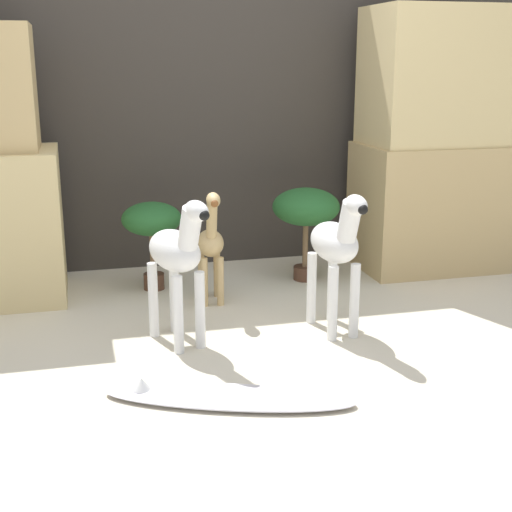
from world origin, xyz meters
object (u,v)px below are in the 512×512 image
at_px(zebra_right, 336,247).
at_px(potted_palm_back, 152,223).
at_px(giraffe_figurine, 211,243).
at_px(zebra_left, 178,256).
at_px(surfboard, 226,396).
at_px(potted_palm_front, 306,210).

distance_m(zebra_right, potted_palm_back, 1.20).
bearing_deg(giraffe_figurine, potted_palm_back, 130.95).
bearing_deg(zebra_left, surfboard, -81.94).
distance_m(zebra_right, potted_palm_front, 0.87).
bearing_deg(zebra_right, giraffe_figurine, 131.27).
height_order(potted_palm_back, surfboard, potted_palm_back).
bearing_deg(zebra_right, potted_palm_back, 131.15).
xyz_separation_m(zebra_right, potted_palm_back, (-0.79, 0.91, -0.03)).
bearing_deg(potted_palm_back, zebra_left, -88.31).
distance_m(giraffe_figurine, surfboard, 1.23).
height_order(zebra_left, potted_palm_back, zebra_left).
relative_size(zebra_left, giraffe_figurine, 1.12).
bearing_deg(surfboard, potted_palm_back, 94.39).
relative_size(giraffe_figurine, surfboard, 0.63).
xyz_separation_m(giraffe_figurine, potted_palm_back, (-0.28, 0.33, 0.06)).
xyz_separation_m(zebra_left, potted_palm_front, (0.89, 0.83, 0.00)).
bearing_deg(potted_palm_back, giraffe_figurine, -49.05).
xyz_separation_m(zebra_right, potted_palm_front, (0.13, 0.87, 0.00)).
distance_m(potted_palm_front, potted_palm_back, 0.92).
relative_size(zebra_left, potted_palm_front, 1.28).
distance_m(potted_palm_front, surfboard, 1.72).
bearing_deg(surfboard, giraffe_figurine, 81.92).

